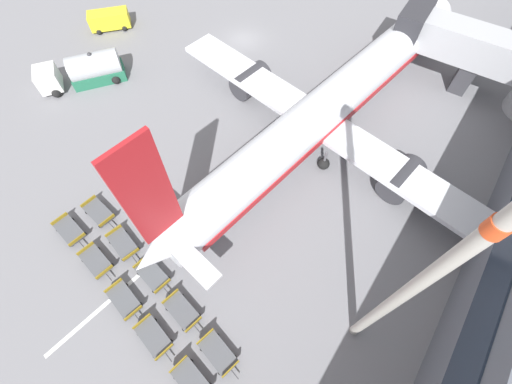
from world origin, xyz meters
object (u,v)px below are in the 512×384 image
(airplane, at_px, (325,109))
(baggage_dolly_row_mid_a_col_e, at_px, (218,353))
(baggage_dolly_row_mid_a_col_b, at_px, (123,244))
(fuel_tanker_primary, at_px, (87,71))
(baggage_dolly_row_near_col_e, at_px, (192,381))
(baggage_dolly_row_near_col_b, at_px, (96,261))
(baggage_dolly_row_mid_a_col_a, at_px, (99,212))
(baggage_dolly_row_near_col_a, at_px, (70,231))
(baggage_dolly_row_mid_a_col_d, at_px, (182,311))
(apron_light_mast, at_px, (428,277))
(baggage_dolly_row_mid_a_col_c, at_px, (153,275))
(service_van, at_px, (109,20))
(baggage_dolly_row_near_col_c, at_px, (124,300))
(baggage_dolly_row_near_col_d, at_px, (154,337))

(airplane, xyz_separation_m, baggage_dolly_row_mid_a_col_e, (4.32, -20.80, -2.48))
(baggage_dolly_row_mid_a_col_b, bearing_deg, airplane, 71.35)
(fuel_tanker_primary, bearing_deg, baggage_dolly_row_near_col_e, -28.87)
(airplane, relative_size, baggage_dolly_row_mid_a_col_e, 11.92)
(baggage_dolly_row_near_col_b, xyz_separation_m, baggage_dolly_row_mid_a_col_a, (-3.07, 2.92, 0.00))
(baggage_dolly_row_near_col_a, distance_m, baggage_dolly_row_mid_a_col_d, 11.37)
(baggage_dolly_row_near_col_e, xyz_separation_m, apron_light_mast, (6.96, 8.76, 11.46))
(airplane, bearing_deg, baggage_dolly_row_mid_a_col_e, -78.27)
(baggage_dolly_row_near_col_b, distance_m, baggage_dolly_row_mid_a_col_c, 4.50)
(service_van, xyz_separation_m, baggage_dolly_row_mid_a_col_b, (22.34, -18.86, -0.62))
(baggage_dolly_row_near_col_b, relative_size, baggage_dolly_row_near_col_c, 1.00)
(airplane, bearing_deg, baggage_dolly_row_near_col_a, -117.31)
(service_van, xyz_separation_m, baggage_dolly_row_near_col_e, (32.78, -22.77, -0.62))
(service_van, relative_size, baggage_dolly_row_mid_a_col_a, 1.38)
(baggage_dolly_row_mid_a_col_d, bearing_deg, baggage_dolly_row_mid_a_col_a, 170.24)
(baggage_dolly_row_mid_a_col_d, bearing_deg, airplane, 91.80)
(baggage_dolly_row_near_col_d, bearing_deg, baggage_dolly_row_mid_a_col_e, 23.04)
(service_van, relative_size, baggage_dolly_row_near_col_b, 1.38)
(baggage_dolly_row_near_col_d, height_order, baggage_dolly_row_mid_a_col_d, same)
(service_van, xyz_separation_m, baggage_dolly_row_near_col_c, (25.58, -21.76, -0.62))
(service_van, height_order, baggage_dolly_row_mid_a_col_c, service_van)
(baggage_dolly_row_mid_a_col_c, bearing_deg, fuel_tanker_primary, 150.49)
(fuel_tanker_primary, height_order, baggage_dolly_row_near_col_d, fuel_tanker_primary)
(baggage_dolly_row_mid_a_col_b, bearing_deg, baggage_dolly_row_mid_a_col_a, 168.21)
(baggage_dolly_row_mid_a_col_a, distance_m, baggage_dolly_row_mid_a_col_d, 10.90)
(fuel_tanker_primary, distance_m, baggage_dolly_row_near_col_e, 31.23)
(baggage_dolly_row_near_col_e, relative_size, baggage_dolly_row_mid_a_col_b, 1.00)
(airplane, relative_size, baggage_dolly_row_mid_a_col_d, 11.93)
(baggage_dolly_row_near_col_e, xyz_separation_m, baggage_dolly_row_mid_a_col_c, (-6.87, 3.48, 0.00))
(baggage_dolly_row_mid_a_col_a, bearing_deg, service_van, 135.91)
(airplane, xyz_separation_m, service_van, (-28.79, -0.23, -1.86))
(baggage_dolly_row_near_col_e, distance_m, baggage_dolly_row_mid_a_col_a, 14.85)
(baggage_dolly_row_near_col_c, distance_m, baggage_dolly_row_near_col_d, 3.46)
(baggage_dolly_row_near_col_a, bearing_deg, baggage_dolly_row_mid_a_col_c, 8.95)
(baggage_dolly_row_near_col_b, bearing_deg, baggage_dolly_row_mid_a_col_b, 74.59)
(baggage_dolly_row_near_col_d, bearing_deg, baggage_dolly_row_near_col_c, 170.87)
(airplane, height_order, apron_light_mast, apron_light_mast)
(baggage_dolly_row_mid_a_col_c, bearing_deg, baggage_dolly_row_mid_a_col_d, -10.56)
(baggage_dolly_row_mid_a_col_a, height_order, baggage_dolly_row_mid_a_col_b, same)
(fuel_tanker_primary, relative_size, baggage_dolly_row_near_col_d, 2.42)
(baggage_dolly_row_mid_a_col_a, bearing_deg, baggage_dolly_row_near_col_d, -22.21)
(airplane, distance_m, baggage_dolly_row_near_col_d, 22.68)
(baggage_dolly_row_mid_a_col_b, bearing_deg, fuel_tanker_primary, 146.57)
(baggage_dolly_row_near_col_d, xyz_separation_m, baggage_dolly_row_mid_a_col_e, (4.11, 1.75, 0.00))
(apron_light_mast, bearing_deg, baggage_dolly_row_mid_a_col_c, -159.13)
(service_van, relative_size, baggage_dolly_row_mid_a_col_c, 1.38)
(baggage_dolly_row_near_col_a, distance_m, baggage_dolly_row_mid_a_col_c, 7.93)
(baggage_dolly_row_near_col_b, height_order, baggage_dolly_row_mid_a_col_e, same)
(apron_light_mast, bearing_deg, baggage_dolly_row_mid_a_col_b, -164.43)
(baggage_dolly_row_mid_a_col_b, bearing_deg, service_van, 139.83)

